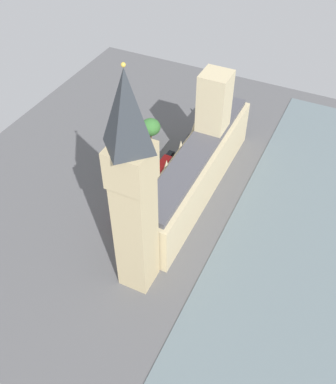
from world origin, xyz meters
The scene contains 14 objects.
ground_plane centered at (0.00, 0.00, 0.00)m, with size 135.77×135.77×0.00m, color #565659.
river_thames centered at (-33.86, 0.00, 0.12)m, with size 38.05×122.19×0.25m, color slate.
parliament_building centered at (-1.99, -1.81, 9.02)m, with size 10.61×59.00×32.17m.
clock_tower centered at (-1.88, 33.52, 28.87)m, with size 8.17×8.17×55.81m.
car_silver_midblock centered at (8.91, -21.02, 0.89)m, with size 2.17×4.64×1.74m.
car_black_by_river_gate centered at (11.20, -10.31, 0.89)m, with size 1.89×4.68×1.74m.
double_decker_bus_far_end centered at (9.44, -0.74, 2.63)m, with size 2.68×10.51×4.75m.
double_decker_bus_under_trees centered at (9.73, 16.90, 2.63)m, with size 2.77×10.53×4.75m.
pedestrian_near_tower centered at (6.56, -3.81, 0.69)m, with size 0.64×0.64×1.54m.
plane_tree_opposite_hall centered at (19.36, -13.72, 6.92)m, with size 6.27×6.27×9.62m.
plane_tree_corner centered at (20.02, -0.33, 6.29)m, with size 5.58×5.58×8.70m.
plane_tree_leading centered at (19.25, -2.15, 6.84)m, with size 5.62×5.62×9.28m.
street_lamp_kerbside centered at (19.00, 1.55, 4.54)m, with size 0.56×0.56×6.53m.
street_lamp_trailing centered at (19.22, -7.21, 4.15)m, with size 0.56×0.56×5.89m.
Camera 1 is at (-35.07, 86.56, 88.07)m, focal length 41.28 mm.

